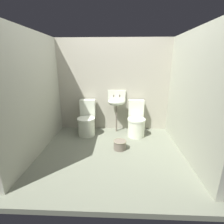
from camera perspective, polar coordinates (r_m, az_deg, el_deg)
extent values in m
cube|color=slate|center=(3.26, -0.21, -14.04)|extent=(3.05, 2.68, 0.08)
cube|color=#A4A08D|center=(4.02, 0.53, 9.03)|extent=(3.05, 0.10, 2.16)
cube|color=#A2A492|center=(3.30, -24.88, 5.66)|extent=(0.10, 2.48, 2.16)
cube|color=#A1A591|center=(3.20, 25.44, 5.25)|extent=(0.10, 2.48, 2.16)
cylinder|color=silver|center=(3.85, -8.85, -5.34)|extent=(0.39, 0.39, 0.38)
cylinder|color=silver|center=(3.77, -9.00, -2.39)|extent=(0.41, 0.41, 0.04)
cube|color=silver|center=(4.00, -8.40, 1.48)|extent=(0.36, 0.19, 0.40)
cylinder|color=silver|center=(3.80, 8.38, -5.61)|extent=(0.39, 0.39, 0.38)
cylinder|color=silver|center=(3.72, 8.52, -2.63)|extent=(0.41, 0.41, 0.04)
cube|color=silver|center=(3.95, 8.33, 1.30)|extent=(0.37, 0.19, 0.40)
cylinder|color=#6E6357|center=(3.96, 1.55, -2.29)|extent=(0.04, 0.04, 0.66)
ellipsoid|color=silver|center=(3.84, 1.60, 3.62)|extent=(0.40, 0.32, 0.18)
cube|color=silver|center=(3.98, 1.65, 5.58)|extent=(0.42, 0.04, 0.28)
cylinder|color=#6E6357|center=(3.87, 0.59, 5.57)|extent=(0.04, 0.04, 0.06)
cylinder|color=#6E6357|center=(3.87, 2.67, 5.55)|extent=(0.04, 0.04, 0.06)
cylinder|color=#6E6357|center=(3.27, 2.74, -11.40)|extent=(0.24, 0.24, 0.17)
torus|color=#6B6850|center=(3.23, 2.77, -10.07)|extent=(0.26, 0.26, 0.02)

